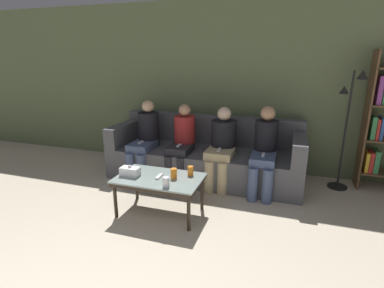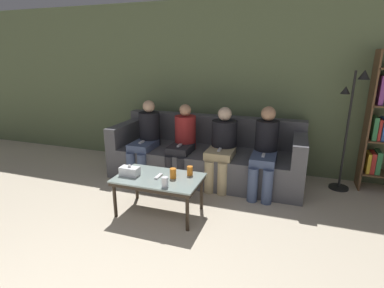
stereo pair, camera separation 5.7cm
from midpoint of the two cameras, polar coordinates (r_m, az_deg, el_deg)
wall_back at (r=4.85m, az=4.24°, el=10.77°), size 12.00×0.06×2.60m
couch at (r=4.53m, az=2.24°, el=-2.35°), size 2.80×0.98×0.89m
coffee_table at (r=3.46m, az=-6.70°, el=-7.00°), size 0.98×0.60×0.45m
cup_near_left at (r=3.18m, az=-5.49°, el=-7.24°), size 0.07×0.07×0.11m
cup_near_right at (r=3.38m, az=-3.98°, el=-5.62°), size 0.07×0.07×0.12m
cup_far_center at (r=3.46m, az=-0.76°, el=-5.13°), size 0.07×0.07×0.11m
tissue_box at (r=3.53m, az=-12.17°, el=-5.13°), size 0.22×0.12×0.13m
game_remote at (r=3.44m, az=-6.73°, el=-6.16°), size 0.04×0.15×0.02m
standing_lamp at (r=4.44m, az=27.36°, el=4.38°), size 0.31×0.26×1.61m
seated_person_left_end at (r=4.55m, az=-9.19°, el=1.36°), size 0.32×0.68×1.14m
seated_person_mid_left at (r=4.33m, az=-2.24°, el=0.59°), size 0.31×0.63×1.11m
seated_person_mid_right at (r=4.18m, az=5.33°, el=0.04°), size 0.36×0.67×1.10m
seated_person_right_end at (r=4.06m, az=13.29°, el=-0.74°), size 0.31×0.71×1.14m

